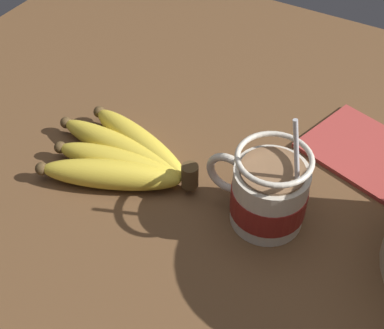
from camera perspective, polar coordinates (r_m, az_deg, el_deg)
name	(u,v)px	position (r cm, az deg, el deg)	size (l,w,h in cm)	color
table	(190,216)	(62.82, -0.24, -5.47)	(100.56, 100.56, 2.81)	brown
coffee_mug	(268,194)	(58.32, 8.10, -3.09)	(11.84, 8.32, 15.11)	beige
banana_bunch	(123,157)	(65.60, -7.41, 0.83)	(21.12, 15.36, 4.22)	#4C381E
napkin	(374,156)	(70.99, 18.83, 0.82)	(19.54, 16.18, 0.60)	#A33833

